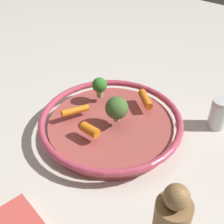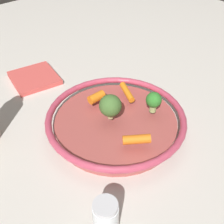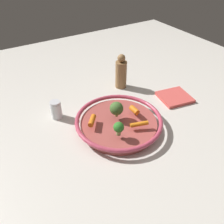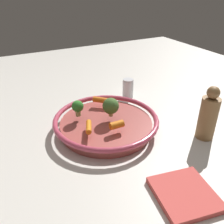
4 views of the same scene
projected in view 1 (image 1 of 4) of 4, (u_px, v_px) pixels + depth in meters
The scene contains 8 objects.
ground_plane at pixel (111, 133), 0.71m from camera, with size 2.01×2.01×0.00m, color beige.
serving_bowl at pixel (111, 125), 0.70m from camera, with size 0.33×0.33×0.05m.
baby_carrot_left at pixel (75, 110), 0.69m from camera, with size 0.02×0.02×0.06m, color orange.
baby_carrot_near_rim at pixel (145, 99), 0.72m from camera, with size 0.02×0.02×0.06m, color orange.
baby_carrot_center at pixel (91, 130), 0.63m from camera, with size 0.02×0.02×0.04m, color orange.
broccoli_floret_mid at pixel (118, 107), 0.66m from camera, with size 0.05×0.05×0.06m.
broccoli_floret_large at pixel (100, 86), 0.73m from camera, with size 0.04×0.04×0.05m.
salt_shaker at pixel (219, 114), 0.71m from camera, with size 0.04×0.04×0.08m.
Camera 1 is at (0.41, 0.33, 0.48)m, focal length 48.65 mm.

